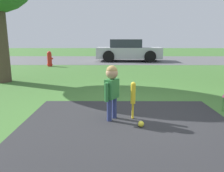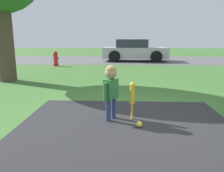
{
  "view_description": "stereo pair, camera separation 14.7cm",
  "coord_description": "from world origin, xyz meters",
  "views": [
    {
      "loc": [
        -0.56,
        -3.46,
        1.28
      ],
      "look_at": [
        -0.58,
        0.32,
        0.48
      ],
      "focal_mm": 35.0,
      "sensor_mm": 36.0,
      "label": 1
    },
    {
      "loc": [
        -0.41,
        -3.45,
        1.28
      ],
      "look_at": [
        -0.58,
        0.32,
        0.48
      ],
      "focal_mm": 35.0,
      "sensor_mm": 36.0,
      "label": 2
    }
  ],
  "objects": [
    {
      "name": "child",
      "position": [
        -0.58,
        -0.08,
        0.58
      ],
      "size": [
        0.24,
        0.32,
        0.89
      ],
      "rotation": [
        0.0,
        0.0,
        1.02
      ],
      "color": "navy",
      "rests_on": "ground"
    },
    {
      "name": "street_strip",
      "position": [
        0.0,
        10.67,
        0.0
      ],
      "size": [
        40.0,
        6.0,
        0.01
      ],
      "color": "#59595B",
      "rests_on": "ground"
    },
    {
      "name": "fire_hydrant",
      "position": [
        -3.64,
        7.13,
        0.36
      ],
      "size": [
        0.3,
        0.27,
        0.73
      ],
      "color": "red",
      "rests_on": "ground"
    },
    {
      "name": "ground_plane",
      "position": [
        0.0,
        0.0,
        0.0
      ],
      "size": [
        60.0,
        60.0,
        0.0
      ],
      "primitive_type": "plane",
      "color": "#3D6B2D"
    },
    {
      "name": "sports_ball",
      "position": [
        -0.14,
        -0.38,
        0.05
      ],
      "size": [
        0.09,
        0.09,
        0.09
      ],
      "color": "yellow",
      "rests_on": "ground"
    },
    {
      "name": "parked_car",
      "position": [
        0.34,
        9.86,
        0.61
      ],
      "size": [
        3.86,
        1.95,
        1.29
      ],
      "rotation": [
        0.0,
        0.0,
        -0.03
      ],
      "color": "#B7B7BC",
      "rests_on": "ground"
    },
    {
      "name": "baseball_bat",
      "position": [
        -0.24,
        -0.04,
        0.4
      ],
      "size": [
        0.08,
        0.08,
        0.62
      ],
      "color": "yellow",
      "rests_on": "ground"
    }
  ]
}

